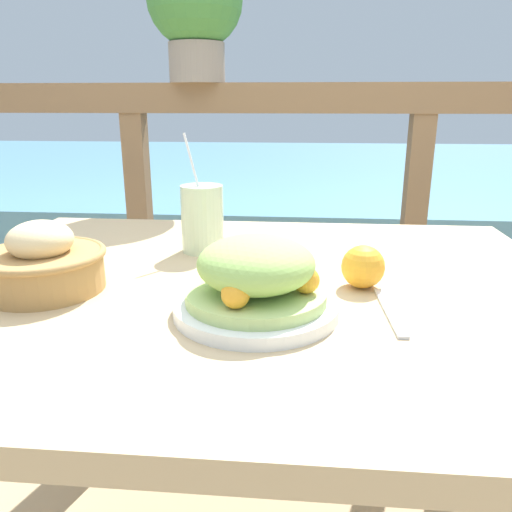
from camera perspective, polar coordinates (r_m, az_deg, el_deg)
The scene contains 9 objects.
patio_table at distance 0.93m, azimuth -0.62°, elevation -8.55°, with size 1.16×0.93×0.78m.
railing_fence at distance 1.65m, azimuth 2.06°, elevation 7.54°, with size 2.80×0.08×1.14m.
sea_backdrop at distance 4.19m, azimuth 3.81°, elevation 6.52°, with size 12.00×4.00×0.60m.
salad_plate at distance 0.75m, azimuth 0.02°, elevation -2.91°, with size 0.25×0.25×0.12m.
drink_glass at distance 1.06m, azimuth -6.14°, elevation 4.27°, with size 0.09×0.09×0.25m.
bread_basket at distance 0.91m, azimuth -23.15°, elevation -0.74°, with size 0.21×0.21×0.12m.
potted_plant at distance 1.67m, azimuth -6.97°, elevation 26.48°, with size 0.29×0.29×0.38m.
fork at distance 0.79m, azimuth 15.05°, elevation -6.12°, with size 0.02×0.18×0.00m.
orange_near_basket at distance 0.88m, azimuth 12.13°, elevation -1.21°, with size 0.07×0.07×0.07m.
Camera 1 is at (0.08, -0.83, 1.09)m, focal length 35.00 mm.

